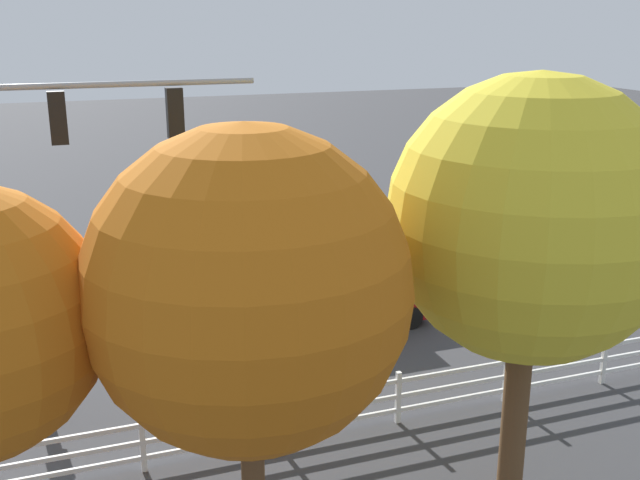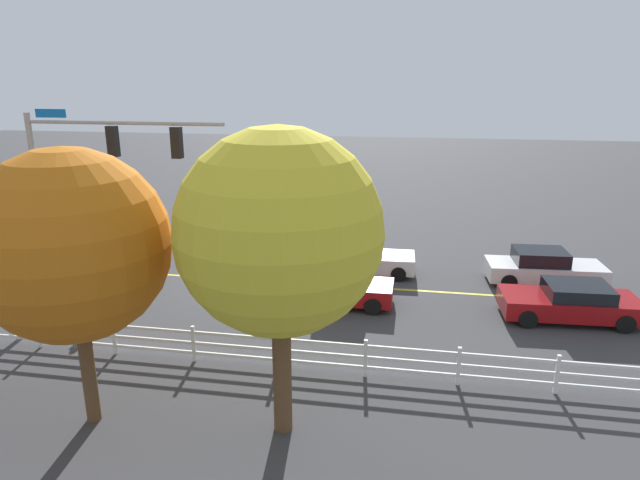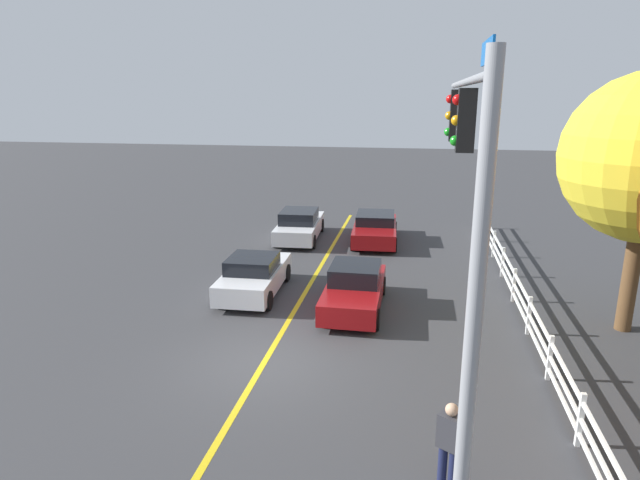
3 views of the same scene
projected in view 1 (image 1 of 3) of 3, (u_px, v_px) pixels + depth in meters
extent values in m
plane|color=#38383A|center=(192.00, 319.00, 21.15)|extent=(120.00, 120.00, 0.00)
cube|color=gold|center=(326.00, 301.00, 22.45)|extent=(28.00, 0.16, 0.01)
cylinder|color=gray|center=(78.00, 85.00, 14.36)|extent=(6.87, 0.12, 0.12)
cube|color=black|center=(58.00, 118.00, 14.39)|extent=(0.32, 0.28, 1.00)
sphere|color=red|center=(56.00, 100.00, 14.44)|extent=(0.17, 0.17, 0.17)
sphere|color=orange|center=(58.00, 117.00, 14.53)|extent=(0.17, 0.17, 0.17)
sphere|color=#148C19|center=(59.00, 134.00, 14.62)|extent=(0.17, 0.17, 0.17)
cube|color=black|center=(175.00, 113.00, 15.12)|extent=(0.32, 0.28, 1.00)
sphere|color=red|center=(173.00, 96.00, 15.16)|extent=(0.17, 0.17, 0.17)
sphere|color=orange|center=(174.00, 112.00, 15.25)|extent=(0.17, 0.17, 0.17)
sphere|color=#148C19|center=(175.00, 128.00, 15.34)|extent=(0.17, 0.17, 0.17)
cube|color=silver|center=(529.00, 241.00, 26.53)|extent=(4.76, 2.07, 0.67)
cube|color=black|center=(525.00, 225.00, 26.27)|extent=(2.14, 1.74, 0.57)
cylinder|color=black|center=(549.00, 236.00, 27.94)|extent=(0.65, 0.26, 0.64)
cylinder|color=black|center=(581.00, 249.00, 26.45)|extent=(0.65, 0.26, 0.64)
cylinder|color=black|center=(477.00, 246.00, 26.75)|extent=(0.65, 0.26, 0.64)
cylinder|color=black|center=(506.00, 260.00, 25.26)|extent=(0.65, 0.26, 0.64)
cube|color=maroon|center=(350.00, 306.00, 20.61)|extent=(4.29, 1.75, 0.66)
cube|color=black|center=(357.00, 284.00, 20.51)|extent=(1.77, 1.56, 0.56)
cylinder|color=black|center=(309.00, 332.00, 19.48)|extent=(0.64, 0.22, 0.64)
cylinder|color=black|center=(290.00, 310.00, 20.93)|extent=(0.64, 0.22, 0.64)
cylinder|color=black|center=(411.00, 317.00, 20.43)|extent=(0.64, 0.22, 0.64)
cylinder|color=black|center=(386.00, 297.00, 21.88)|extent=(0.64, 0.22, 0.64)
cube|color=silver|center=(331.00, 264.00, 24.10)|extent=(4.23, 1.88, 0.68)
cube|color=black|center=(325.00, 247.00, 23.86)|extent=(1.74, 1.63, 0.48)
cylinder|color=black|center=(361.00, 258.00, 25.39)|extent=(0.65, 0.24, 0.64)
cylinder|color=black|center=(382.00, 273.00, 23.94)|extent=(0.65, 0.24, 0.64)
cylinder|color=black|center=(281.00, 268.00, 24.39)|extent=(0.65, 0.24, 0.64)
cylinder|color=black|center=(298.00, 284.00, 22.94)|extent=(0.65, 0.24, 0.64)
cube|color=maroon|center=(600.00, 272.00, 23.33)|extent=(4.74, 2.15, 0.66)
cube|color=black|center=(608.00, 254.00, 23.26)|extent=(2.22, 1.84, 0.45)
cylinder|color=black|center=(579.00, 296.00, 22.01)|extent=(0.65, 0.25, 0.64)
cylinder|color=black|center=(539.00, 277.00, 23.62)|extent=(0.65, 0.25, 0.64)
cylinder|color=black|center=(618.00, 264.00, 24.78)|extent=(0.65, 0.25, 0.64)
cylinder|color=#191E3F|center=(42.00, 404.00, 15.68)|extent=(0.16, 0.16, 0.85)
cylinder|color=#191E3F|center=(47.00, 399.00, 15.87)|extent=(0.16, 0.16, 0.85)
cube|color=#333338|center=(41.00, 369.00, 15.56)|extent=(0.42, 0.48, 0.62)
sphere|color=tan|center=(38.00, 351.00, 15.44)|extent=(0.22, 0.22, 0.22)
cube|color=white|center=(604.00, 360.00, 17.32)|extent=(0.10, 0.10, 1.15)
cube|color=white|center=(506.00, 378.00, 16.48)|extent=(0.10, 0.10, 1.15)
cube|color=white|center=(398.00, 397.00, 15.63)|extent=(0.10, 0.10, 1.15)
cube|color=white|center=(278.00, 419.00, 14.79)|extent=(0.10, 0.10, 1.15)
cube|color=white|center=(143.00, 444.00, 13.95)|extent=(0.10, 0.10, 1.15)
cube|color=white|center=(399.00, 381.00, 15.53)|extent=(26.00, 0.06, 0.09)
cube|color=white|center=(398.00, 396.00, 15.63)|extent=(26.00, 0.06, 0.09)
cube|color=white|center=(398.00, 410.00, 15.72)|extent=(26.00, 0.06, 0.09)
sphere|color=#C66614|center=(248.00, 288.00, 10.25)|extent=(4.52, 4.52, 4.52)
cylinder|color=brown|center=(515.00, 408.00, 13.06)|extent=(0.45, 0.45, 3.29)
sphere|color=yellow|center=(531.00, 219.00, 12.09)|extent=(4.67, 4.67, 4.67)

